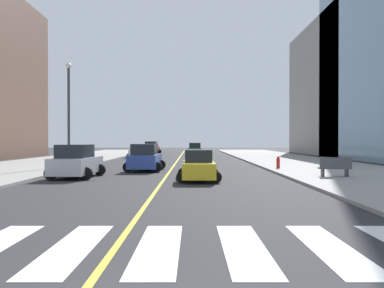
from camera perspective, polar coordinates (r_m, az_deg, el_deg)
name	(u,v)px	position (r m, az deg, el deg)	size (l,w,h in m)	color
sidewalk_kerb_east	(361,175)	(26.41, 23.68, -4.21)	(10.00, 120.00, 0.15)	gray
crosswalk_paint	(115,247)	(8.55, -11.25, -14.72)	(13.50, 4.00, 0.01)	silver
lane_divider_paint	(178,160)	(44.18, -2.13, -2.34)	(0.16, 80.00, 0.01)	yellow
parking_garage_concrete	(367,90)	(65.78, 24.42, 7.32)	(18.00, 24.00, 20.06)	gray
car_silver_nearest	(76,162)	(24.26, -16.75, -2.58)	(2.90, 4.54, 1.99)	#B7B7BC
car_green_second	(195,150)	(55.11, 0.39, -0.85)	(2.65, 4.21, 1.87)	#236B42
car_red_third	(151,148)	(62.70, -6.02, -0.61)	(2.99, 4.65, 2.04)	red
car_white_fourth	(137,152)	(49.60, -8.16, -1.12)	(2.40, 3.80, 1.68)	silver
car_blue_fifth	(145,158)	(28.56, -6.97, -2.10)	(2.84, 4.47, 1.98)	#2D479E
car_yellow_sixth	(198,166)	(21.48, 0.92, -3.30)	(2.41, 3.85, 1.72)	gold
park_bench	(335,167)	(23.76, 20.30, -3.24)	(1.84, 0.70, 1.12)	#47474C
fire_hydrant	(278,162)	(29.65, 12.56, -2.68)	(0.26, 0.26, 0.89)	red
street_lamp	(68,106)	(32.18, -17.78, 5.34)	(0.44, 0.44, 8.22)	#38383D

